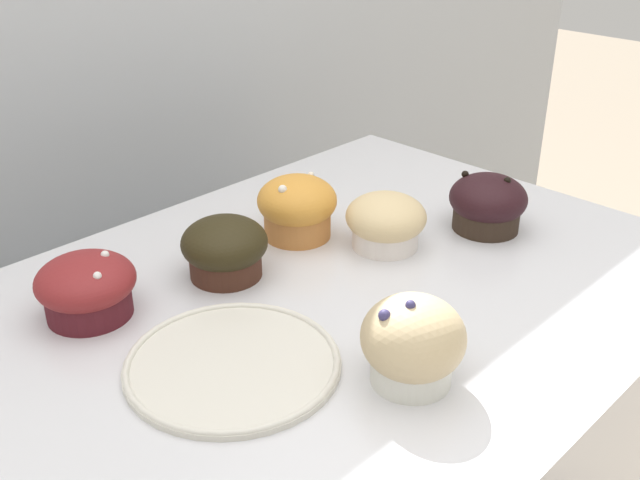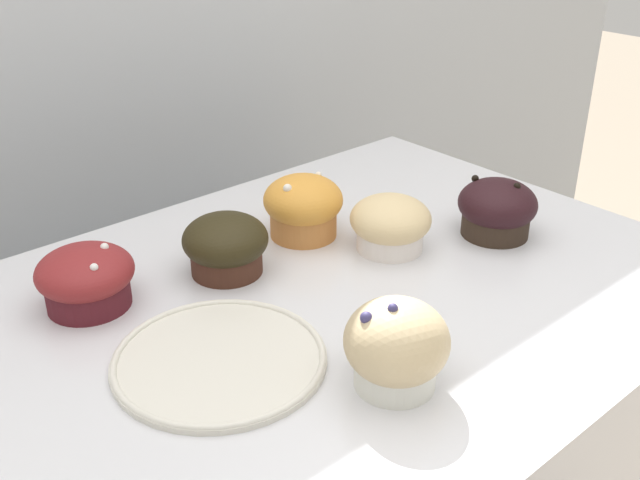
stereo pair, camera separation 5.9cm
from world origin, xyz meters
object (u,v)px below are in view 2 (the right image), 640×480
at_px(muffin_back_right, 303,206).
at_px(muffin_back_center, 396,347).
at_px(muffin_front_center, 497,209).
at_px(serving_plate, 219,359).
at_px(muffin_front_left, 86,278).
at_px(muffin_front_right, 390,224).
at_px(muffin_back_left, 226,245).

relative_size(muffin_back_right, muffin_back_center, 1.05).
bearing_deg(muffin_front_center, serving_plate, 179.31).
distance_m(muffin_front_center, muffin_front_left, 0.51).
xyz_separation_m(muffin_front_left, serving_plate, (0.05, -0.18, -0.03)).
xyz_separation_m(muffin_back_right, muffin_front_right, (0.06, -0.10, -0.01)).
bearing_deg(muffin_front_right, muffin_back_right, 119.61).
relative_size(muffin_back_right, muffin_front_right, 1.01).
bearing_deg(muffin_front_right, muffin_front_left, 160.18).
bearing_deg(muffin_back_center, muffin_front_left, 115.48).
height_order(muffin_front_center, serving_plate, muffin_front_center).
distance_m(muffin_back_left, muffin_back_center, 0.28).
relative_size(muffin_front_left, muffin_front_right, 1.04).
bearing_deg(muffin_back_left, muffin_front_right, -24.68).
distance_m(muffin_front_center, muffin_back_right, 0.25).
height_order(muffin_back_center, serving_plate, muffin_back_center).
bearing_deg(muffin_back_center, muffin_front_center, 21.87).
bearing_deg(muffin_back_right, muffin_back_center, -114.90).
bearing_deg(muffin_back_left, muffin_back_center, -91.25).
bearing_deg(muffin_back_left, muffin_back_right, 6.25).
height_order(muffin_back_left, muffin_front_right, muffin_back_left).
height_order(muffin_front_left, serving_plate, muffin_front_left).
relative_size(muffin_front_left, muffin_back_center, 1.08).
height_order(muffin_front_center, muffin_back_left, muffin_front_center).
relative_size(muffin_back_right, serving_plate, 0.49).
xyz_separation_m(muffin_back_left, muffin_front_right, (0.19, -0.09, -0.00)).
relative_size(muffin_back_left, muffin_front_left, 0.95).
bearing_deg(muffin_front_center, muffin_front_right, 154.59).
xyz_separation_m(muffin_front_right, serving_plate, (-0.30, -0.06, -0.03)).
height_order(muffin_back_right, muffin_back_center, muffin_back_center).
height_order(muffin_front_center, muffin_front_left, muffin_front_center).
xyz_separation_m(muffin_front_center, muffin_front_left, (-0.48, 0.19, -0.00)).
height_order(muffin_back_left, muffin_front_left, muffin_back_left).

